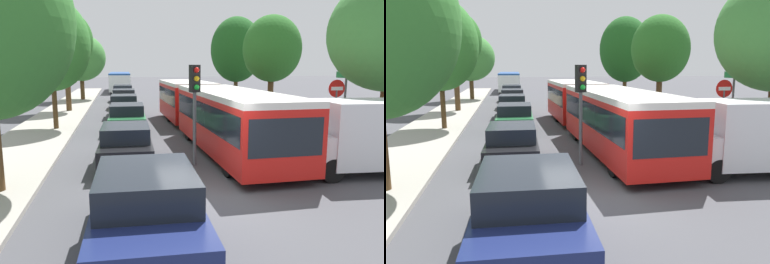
% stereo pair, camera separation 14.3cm
% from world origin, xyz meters
% --- Properties ---
extents(ground_plane, '(200.00, 200.00, 0.00)m').
position_xyz_m(ground_plane, '(0.00, 0.00, 0.00)').
color(ground_plane, '#47474C').
extents(kerb_strip_left, '(3.20, 51.21, 0.14)m').
position_xyz_m(kerb_strip_left, '(-5.99, 20.60, 0.07)').
color(kerb_strip_left, '#9E998E').
rests_on(kerb_strip_left, ground).
extents(articulated_bus, '(2.81, 16.38, 2.43)m').
position_xyz_m(articulated_bus, '(2.01, 8.48, 1.40)').
color(articulated_bus, red).
rests_on(articulated_bus, ground).
extents(city_bus_rear, '(2.68, 11.29, 2.42)m').
position_xyz_m(city_bus_rear, '(-1.82, 41.21, 1.40)').
color(city_bus_rear, silver).
rests_on(city_bus_rear, ground).
extents(queued_car_navy, '(2.03, 4.51, 1.55)m').
position_xyz_m(queued_car_navy, '(-1.73, -2.08, 0.78)').
color(queued_car_navy, navy).
rests_on(queued_car_navy, ground).
extents(queued_car_black, '(1.83, 4.06, 1.39)m').
position_xyz_m(queued_car_black, '(-1.96, 4.04, 0.71)').
color(queued_car_black, black).
rests_on(queued_car_black, ground).
extents(queued_car_green, '(1.91, 4.23, 1.45)m').
position_xyz_m(queued_car_green, '(-1.74, 10.49, 0.73)').
color(queued_car_green, '#236638').
rests_on(queued_car_green, ground).
extents(queued_car_graphite, '(1.92, 4.27, 1.46)m').
position_xyz_m(queued_car_graphite, '(-1.78, 16.33, 0.74)').
color(queued_car_graphite, '#47474C').
rests_on(queued_car_graphite, ground).
extents(queued_car_tan, '(1.96, 4.36, 1.49)m').
position_xyz_m(queued_car_tan, '(-1.68, 21.79, 0.76)').
color(queued_car_tan, tan).
rests_on(queued_car_tan, ground).
extents(queued_car_white, '(2.00, 4.43, 1.52)m').
position_xyz_m(queued_car_white, '(-1.66, 27.80, 0.77)').
color(queued_car_white, white).
rests_on(queued_car_white, ground).
extents(white_van, '(5.13, 2.33, 2.31)m').
position_xyz_m(white_van, '(5.80, 1.55, 1.24)').
color(white_van, silver).
rests_on(white_van, ground).
extents(traffic_light, '(0.37, 0.39, 3.40)m').
position_xyz_m(traffic_light, '(0.34, 3.54, 2.50)').
color(traffic_light, '#56595E').
rests_on(traffic_light, ground).
extents(no_entry_sign, '(0.70, 0.08, 2.82)m').
position_xyz_m(no_entry_sign, '(6.40, 4.88, 1.88)').
color(no_entry_sign, '#56595E').
rests_on(no_entry_sign, ground).
extents(direction_sign_post, '(0.14, 1.40, 3.60)m').
position_xyz_m(direction_sign_post, '(7.82, 6.43, 2.55)').
color(direction_sign_post, '#56595E').
rests_on(direction_sign_post, ground).
extents(tree_left_mid, '(3.89, 3.89, 6.76)m').
position_xyz_m(tree_left_mid, '(-5.37, 11.56, 4.41)').
color(tree_left_mid, '#51381E').
rests_on(tree_left_mid, ground).
extents(tree_left_far, '(3.83, 3.83, 7.20)m').
position_xyz_m(tree_left_far, '(-5.68, 19.53, 4.95)').
color(tree_left_far, '#51381E').
rests_on(tree_left_far, ground).
extents(tree_left_distant, '(4.60, 4.60, 6.27)m').
position_xyz_m(tree_left_distant, '(-5.47, 28.72, 4.07)').
color(tree_left_distant, '#51381E').
rests_on(tree_left_distant, ground).
extents(tree_right_mid, '(3.90, 3.90, 6.68)m').
position_xyz_m(tree_right_mid, '(7.96, 15.40, 4.35)').
color(tree_right_mid, '#51381E').
rests_on(tree_right_mid, ground).
extents(tree_right_far, '(4.57, 4.57, 7.60)m').
position_xyz_m(tree_right_far, '(8.28, 23.75, 4.59)').
color(tree_right_far, '#51381E').
rests_on(tree_right_far, ground).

